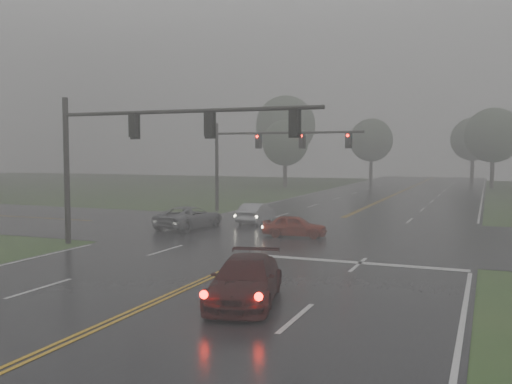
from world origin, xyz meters
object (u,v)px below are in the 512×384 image
at_px(car_grey, 190,229).
at_px(signal_gantry_far, 259,150).
at_px(signal_gantry_near, 136,141).
at_px(sedan_red, 295,237).
at_px(sedan_silver, 256,223).
at_px(sedan_maroon, 245,303).

distance_m(car_grey, signal_gantry_far, 11.00).
xyz_separation_m(car_grey, signal_gantry_near, (1.07, -7.03, 5.11)).
relative_size(sedan_red, car_grey, 0.72).
bearing_deg(sedan_silver, sedan_red, 129.07).
distance_m(sedan_maroon, sedan_silver, 19.43).
xyz_separation_m(sedan_maroon, sedan_red, (-2.85, 13.34, 0.00)).
relative_size(signal_gantry_near, signal_gantry_far, 1.16).
height_order(sedan_silver, signal_gantry_near, signal_gantry_near).
bearing_deg(sedan_red, signal_gantry_near, 129.55).
distance_m(sedan_red, signal_gantry_near, 9.92).
height_order(signal_gantry_near, signal_gantry_far, signal_gantry_near).
xyz_separation_m(car_grey, signal_gantry_far, (0.48, 9.91, 4.75)).
xyz_separation_m(sedan_silver, signal_gantry_far, (-2.18, 5.95, 4.75)).
distance_m(sedan_silver, signal_gantry_near, 12.22).
distance_m(sedan_red, signal_gantry_far, 13.35).
bearing_deg(signal_gantry_near, signal_gantry_far, 92.01).
bearing_deg(signal_gantry_near, sedan_red, 47.07).
xyz_separation_m(sedan_maroon, signal_gantry_far, (-9.24, 24.06, 4.75)).
xyz_separation_m(sedan_red, car_grey, (-6.86, 0.81, 0.00)).
distance_m(sedan_maroon, signal_gantry_near, 12.31).
distance_m(sedan_maroon, car_grey, 17.16).
relative_size(car_grey, signal_gantry_far, 0.42).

